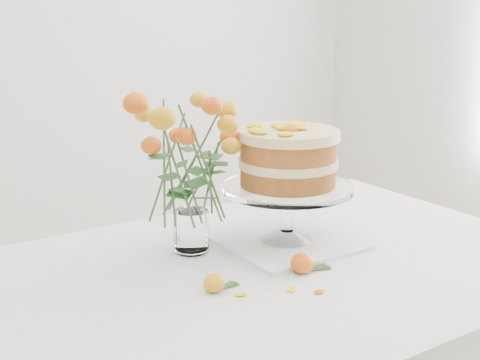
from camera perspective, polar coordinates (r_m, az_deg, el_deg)
name	(u,v)px	position (r m, az deg, el deg)	size (l,w,h in m)	color
table	(259,301)	(1.54, 1.67, -10.26)	(1.43, 0.93, 0.76)	tan
napkin	(287,241)	(1.65, 4.00, -5.25)	(0.31, 0.31, 0.01)	silver
cake_stand	(288,164)	(1.59, 4.12, 1.40)	(0.32, 0.32, 0.29)	white
rose_vase	(190,153)	(1.53, -4.31, 2.34)	(0.31, 0.31, 0.41)	white
loose_rose_near	(214,283)	(1.38, -2.21, -8.79)	(0.08, 0.05, 0.04)	gold
loose_rose_far	(302,263)	(1.47, 5.34, -7.10)	(0.09, 0.05, 0.04)	#E2480B
stray_petal_a	(240,295)	(1.37, 0.03, -9.75)	(0.03, 0.02, 0.00)	yellow
stray_petal_b	(292,290)	(1.39, 4.43, -9.33)	(0.03, 0.02, 0.00)	yellow
stray_petal_c	(319,292)	(1.39, 6.78, -9.47)	(0.03, 0.02, 0.00)	yellow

